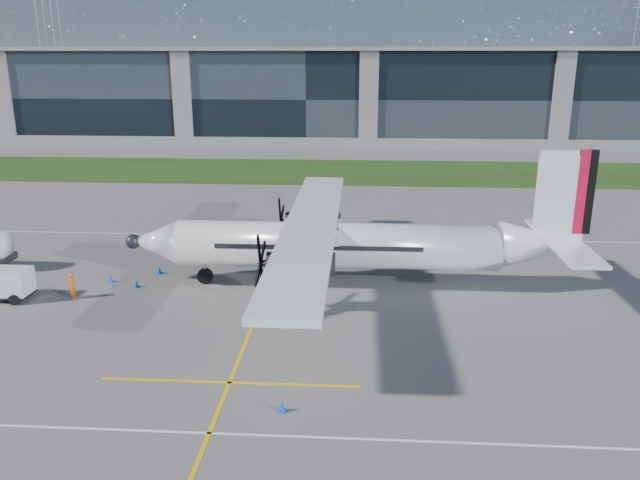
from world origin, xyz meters
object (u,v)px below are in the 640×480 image
(baggage_tug, at_px, (5,284))
(safety_cone_stbdwing, at_px, (321,223))
(pylon_west, at_px, (52,52))
(safety_cone_nose_port, at_px, (136,284))
(safety_cone_fwd, at_px, (110,278))
(safety_cone_portwing, at_px, (282,406))
(turboprop_aircraft, at_px, (354,219))
(ground_crew_person, at_px, (72,284))
(safety_cone_nose_stbd, at_px, (159,270))

(baggage_tug, distance_m, safety_cone_stbdwing, 25.82)
(pylon_west, distance_m, safety_cone_nose_port, 163.05)
(pylon_west, relative_size, baggage_tug, 9.27)
(baggage_tug, distance_m, safety_cone_fwd, 6.22)
(pylon_west, xyz_separation_m, safety_cone_portwing, (85.70, -158.23, -14.75))
(pylon_west, bearing_deg, baggage_tug, -65.39)
(safety_cone_fwd, bearing_deg, safety_cone_portwing, -48.14)
(safety_cone_nose_port, bearing_deg, baggage_tug, -161.06)
(turboprop_aircraft, relative_size, safety_cone_fwd, 60.30)
(safety_cone_stbdwing, xyz_separation_m, safety_cone_fwd, (-13.08, -14.88, 0.00))
(baggage_tug, bearing_deg, safety_cone_portwing, -31.82)
(baggage_tug, height_order, ground_crew_person, baggage_tug)
(baggage_tug, bearing_deg, safety_cone_fwd, 32.84)
(baggage_tug, xyz_separation_m, safety_cone_nose_stbd, (7.91, 5.19, -0.72))
(baggage_tug, height_order, safety_cone_stbdwing, baggage_tug)
(pylon_west, distance_m, safety_cone_stbdwing, 155.09)
(safety_cone_nose_stbd, xyz_separation_m, safety_cone_portwing, (10.55, -16.64, 0.00))
(baggage_tug, relative_size, safety_cone_nose_port, 6.47)
(pylon_west, relative_size, safety_cone_fwd, 60.00)
(ground_crew_person, relative_size, safety_cone_fwd, 3.63)
(safety_cone_nose_stbd, bearing_deg, safety_cone_nose_port, -103.65)
(turboprop_aircraft, height_order, safety_cone_nose_stbd, turboprop_aircraft)
(baggage_tug, bearing_deg, safety_cone_stbdwing, 44.93)
(safety_cone_stbdwing, bearing_deg, turboprop_aircraft, -78.63)
(safety_cone_stbdwing, xyz_separation_m, safety_cone_nose_port, (-11.02, -15.74, 0.00))
(pylon_west, xyz_separation_m, baggage_tug, (67.24, -146.78, -14.03))
(turboprop_aircraft, xyz_separation_m, safety_cone_nose_stbd, (-13.33, 1.70, -4.27))
(safety_cone_stbdwing, height_order, safety_cone_fwd, same)
(safety_cone_portwing, bearing_deg, baggage_tug, 148.18)
(baggage_tug, xyz_separation_m, ground_crew_person, (4.04, 0.42, -0.06))
(ground_crew_person, distance_m, safety_cone_nose_stbd, 6.18)
(safety_cone_stbdwing, relative_size, safety_cone_fwd, 1.00)
(pylon_west, bearing_deg, safety_cone_nose_port, -62.69)
(ground_crew_person, bearing_deg, baggage_tug, 81.25)
(safety_cone_nose_port, bearing_deg, safety_cone_fwd, 157.32)
(safety_cone_fwd, distance_m, safety_cone_portwing, 19.88)
(baggage_tug, distance_m, safety_cone_nose_port, 7.70)
(ground_crew_person, distance_m, safety_cone_stbdwing, 22.81)
(safety_cone_stbdwing, bearing_deg, safety_cone_fwd, -131.32)
(safety_cone_fwd, relative_size, safety_cone_portwing, 1.00)
(pylon_west, relative_size, ground_crew_person, 16.54)
(safety_cone_stbdwing, distance_m, safety_cone_fwd, 19.81)
(ground_crew_person, relative_size, safety_cone_nose_stbd, 3.63)
(safety_cone_stbdwing, bearing_deg, safety_cone_nose_port, -124.99)
(turboprop_aircraft, distance_m, safety_cone_nose_port, 14.65)
(baggage_tug, distance_m, safety_cone_portwing, 21.74)
(pylon_west, height_order, safety_cone_stbdwing, pylon_west)
(safety_cone_portwing, bearing_deg, turboprop_aircraft, 79.48)
(safety_cone_stbdwing, height_order, safety_cone_portwing, same)
(safety_cone_nose_stbd, relative_size, safety_cone_portwing, 1.00)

